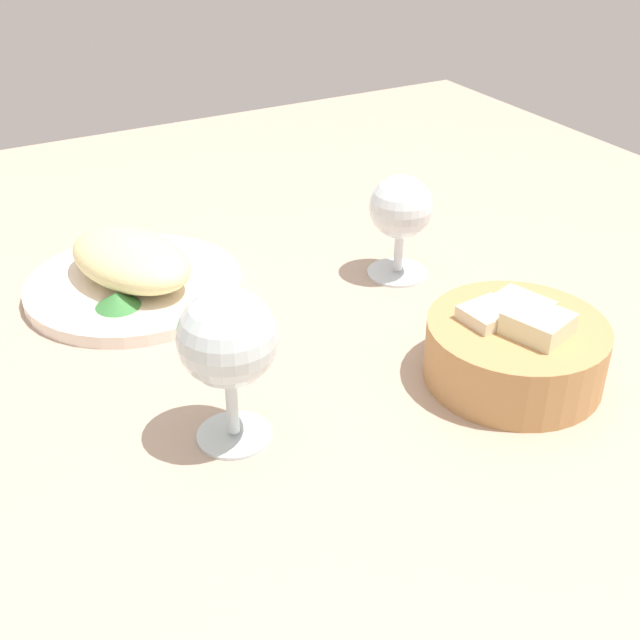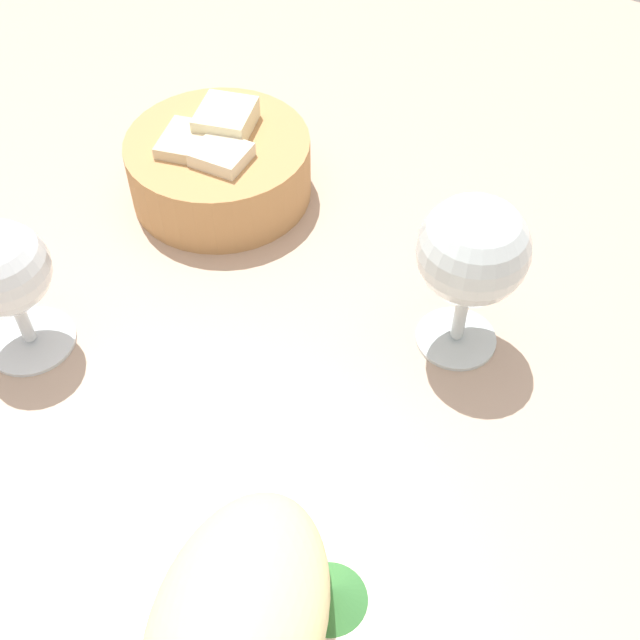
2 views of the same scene
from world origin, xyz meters
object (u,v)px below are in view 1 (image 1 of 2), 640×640
Objects in this scene: bread_basket at (515,348)px; wine_glass_far at (401,213)px; wine_glass_near at (228,343)px; plate at (134,286)px.

wine_glass_far is at bearing 174.76° from bread_basket.
wine_glass_far reaches higher than bread_basket.
bread_basket is 22.43cm from wine_glass_far.
plate is at bearing 179.12° from wine_glass_near.
wine_glass_far is at bearing 69.33° from plate.
wine_glass_near is 32.78cm from wine_glass_far.
plate is 29.06cm from wine_glass_near.
bread_basket is 26.71cm from wine_glass_near.
wine_glass_near is at bearing -0.88° from plate.
plate is 40.98cm from bread_basket.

